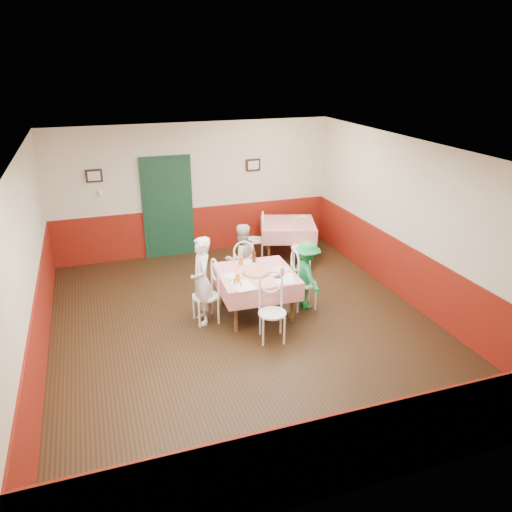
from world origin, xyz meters
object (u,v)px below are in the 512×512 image
object	(u,v)px
pizza	(256,272)
wallet	(278,277)
chair_near	(272,313)
diner_far	(242,259)
chair_left	(205,296)
chair_second_b	(302,248)
chair_far	(242,270)
glass_a	(238,278)
beer_bottle	(254,256)
diner_right	(307,275)
glass_b	(282,272)
chair_right	(304,283)
glass_c	(241,261)
diner_left	(202,281)
main_table	(256,294)
second_table	(288,239)
chair_second_a	(255,240)

from	to	relation	value
pizza	wallet	xyz separation A→B (m)	(0.28, -0.27, -0.00)
chair_near	diner_far	xyz separation A→B (m)	(0.06, 1.75, 0.20)
chair_left	chair_second_b	distance (m)	2.78
chair_far	glass_a	distance (m)	1.25
beer_bottle	diner_right	bearing A→B (deg)	-28.71
glass_b	beer_bottle	world-z (taller)	beer_bottle
chair_right	glass_a	world-z (taller)	chair_right
chair_second_b	glass_b	bearing A→B (deg)	-104.61
chair_left	glass_c	distance (m)	0.89
chair_second_b	diner_left	bearing A→B (deg)	-130.16
chair_near	glass_b	size ratio (longest dim) A/B	6.93
main_table	wallet	bearing A→B (deg)	-48.18
glass_a	diner_far	world-z (taller)	diner_far
chair_right	chair_near	distance (m)	1.20
glass_b	wallet	world-z (taller)	glass_b
pizza	main_table	bearing A→B (deg)	72.63
diner_left	diner_right	size ratio (longest dim) A/B	1.22
main_table	chair_near	xyz separation A→B (m)	(-0.03, -0.85, 0.08)
chair_far	glass_c	bearing A→B (deg)	78.43
chair_near	chair_left	bearing A→B (deg)	144.38
glass_c	beer_bottle	size ratio (longest dim) A/B	0.58
chair_left	diner_left	xyz separation A→B (m)	(-0.05, 0.00, 0.28)
chair_left	glass_b	world-z (taller)	chair_left
chair_near	chair_second_b	bearing A→B (deg)	68.86
glass_c	main_table	bearing A→B (deg)	-71.13
wallet	second_table	bearing A→B (deg)	66.80
diner_right	chair_second_b	bearing A→B (deg)	-24.57
chair_right	wallet	distance (m)	0.72
chair_right	glass_b	distance (m)	0.65
chair_right	chair_second_a	distance (m)	2.32
chair_second_a	diner_left	size ratio (longest dim) A/B	0.62
chair_near	glass_a	xyz separation A→B (m)	(-0.36, 0.59, 0.38)
diner_far	chair_right	bearing A→B (deg)	122.30
diner_left	glass_c	bearing A→B (deg)	119.43
chair_far	wallet	distance (m)	1.22
chair_right	diner_left	world-z (taller)	diner_left
glass_c	second_table	bearing A→B (deg)	49.29
chair_near	diner_left	xyz separation A→B (m)	(-0.87, 0.88, 0.28)
chair_near	glass_a	bearing A→B (deg)	132.99
beer_bottle	chair_left	bearing A→B (deg)	-158.31
chair_near	chair_second_b	xyz separation A→B (m)	(1.52, 2.39, 0.00)
beer_bottle	wallet	xyz separation A→B (m)	(0.17, -0.71, -0.11)
second_table	chair_right	bearing A→B (deg)	-105.49
diner_left	chair_far	bearing A→B (deg)	135.29
pizza	glass_c	bearing A→B (deg)	106.49
pizza	diner_far	world-z (taller)	diner_far
chair_near	chair_second_a	bearing A→B (deg)	87.57
chair_far	diner_far	distance (m)	0.21
pizza	glass_b	xyz separation A→B (m)	(0.37, -0.22, 0.05)
diner_far	beer_bottle	bearing A→B (deg)	88.71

